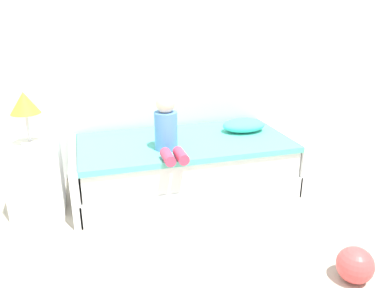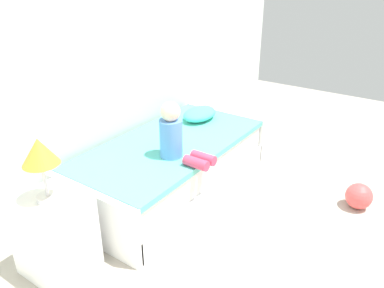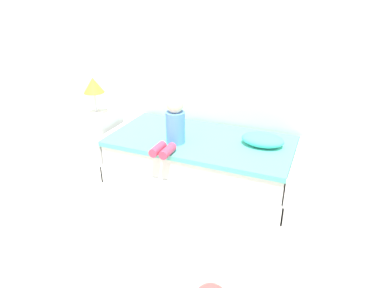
{
  "view_description": "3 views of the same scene",
  "coord_description": "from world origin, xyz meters",
  "px_view_note": "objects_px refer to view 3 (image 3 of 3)",
  "views": [
    {
      "loc": [
        -0.34,
        -1.29,
        1.7
      ],
      "look_at": [
        0.55,
        1.75,
        0.55
      ],
      "focal_mm": 35.66,
      "sensor_mm": 36.0,
      "label": 1
    },
    {
      "loc": [
        -2.01,
        -0.03,
        2.03
      ],
      "look_at": [
        0.55,
        1.75,
        0.55
      ],
      "focal_mm": 35.47,
      "sensor_mm": 36.0,
      "label": 2
    },
    {
      "loc": [
        1.73,
        -1.09,
        2.01
      ],
      "look_at": [
        0.55,
        1.75,
        0.55
      ],
      "focal_mm": 31.36,
      "sensor_mm": 36.0,
      "label": 3
    }
  ],
  "objects_px": {
    "nightstand": "(100,137)",
    "child_figure": "(173,126)",
    "table_lamp": "(94,87)",
    "bed": "(201,160)",
    "pillow": "(263,140)"
  },
  "relations": [
    {
      "from": "nightstand",
      "to": "child_figure",
      "type": "height_order",
      "value": "child_figure"
    },
    {
      "from": "nightstand",
      "to": "child_figure",
      "type": "relative_size",
      "value": 1.18
    },
    {
      "from": "table_lamp",
      "to": "child_figure",
      "type": "bearing_deg",
      "value": -10.96
    },
    {
      "from": "bed",
      "to": "table_lamp",
      "type": "height_order",
      "value": "table_lamp"
    },
    {
      "from": "nightstand",
      "to": "table_lamp",
      "type": "relative_size",
      "value": 1.33
    },
    {
      "from": "pillow",
      "to": "bed",
      "type": "bearing_deg",
      "value": -171.23
    },
    {
      "from": "bed",
      "to": "table_lamp",
      "type": "relative_size",
      "value": 4.69
    },
    {
      "from": "table_lamp",
      "to": "nightstand",
      "type": "bearing_deg",
      "value": -63.43
    },
    {
      "from": "bed",
      "to": "child_figure",
      "type": "xyz_separation_m",
      "value": [
        -0.22,
        -0.23,
        0.46
      ]
    },
    {
      "from": "table_lamp",
      "to": "child_figure",
      "type": "distance_m",
      "value": 1.18
    },
    {
      "from": "nightstand",
      "to": "table_lamp",
      "type": "bearing_deg",
      "value": 116.57
    },
    {
      "from": "bed",
      "to": "pillow",
      "type": "xyz_separation_m",
      "value": [
        0.65,
        0.1,
        0.32
      ]
    },
    {
      "from": "nightstand",
      "to": "table_lamp",
      "type": "height_order",
      "value": "table_lamp"
    },
    {
      "from": "nightstand",
      "to": "child_figure",
      "type": "bearing_deg",
      "value": -10.96
    },
    {
      "from": "table_lamp",
      "to": "child_figure",
      "type": "xyz_separation_m",
      "value": [
        1.13,
        -0.22,
        -0.23
      ]
    }
  ]
}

